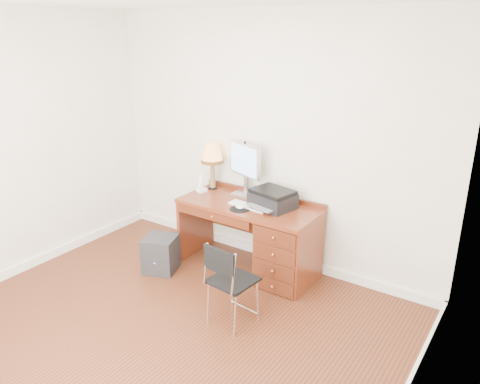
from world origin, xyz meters
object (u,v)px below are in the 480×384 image
Objects in this scene: desk at (275,240)px; chair at (229,277)px; printer at (273,199)px; leg_lamp at (212,156)px; equipment_box at (161,254)px; monitor at (244,162)px; phone at (201,187)px.

chair is at bearing -83.99° from desk.
leg_lamp is (-0.86, 0.12, 0.29)m from printer.
leg_lamp reaches higher than equipment_box.
equipment_box is at bearing -103.64° from monitor.
equipment_box is at bearing -151.52° from desk.
leg_lamp is at bearing -175.29° from printer.
monitor reaches higher than desk.
chair is 1.27m from equipment_box.
desk is 3.87× the size of equipment_box.
desk is 3.07× the size of printer.
phone is 0.52× the size of equipment_box.
monitor is 2.88× the size of phone.
equipment_box is at bearing -100.56° from leg_lamp.
phone is (-0.91, -0.04, -0.03)m from printer.
printer is at bearing 12.53° from equipment_box.
phone is at bearing 143.29° from chair.
monitor is at bearing 156.99° from desk.
monitor is at bearing 41.25° from phone.
desk is at bearing -10.78° from leg_lamp.
chair reaches higher than equipment_box.
chair is at bearing -47.81° from leg_lamp.
monitor is at bearing 7.29° from leg_lamp.
printer is 0.91m from phone.
printer is at bearing -7.81° from leg_lamp.
leg_lamp is at bearing 59.38° from equipment_box.
desk is 1.92× the size of chair.
phone is (-0.44, -0.21, -0.30)m from monitor.
monitor is 1.18× the size of printer.
printer is 0.93× the size of leg_lamp.
printer reaches higher than chair.
leg_lamp reaches higher than phone.
equipment_box is (-0.54, -0.81, -0.92)m from monitor.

